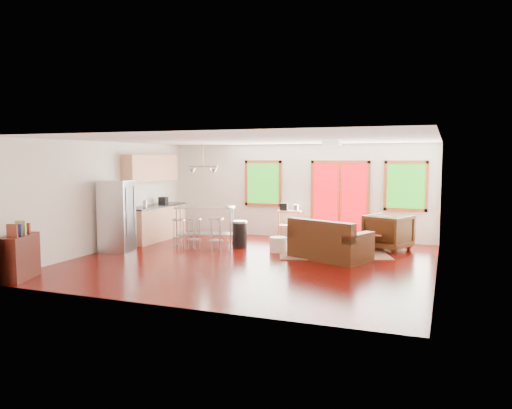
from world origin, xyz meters
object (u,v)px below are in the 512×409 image
(armchair, at_px, (388,230))
(coffee_table, at_px, (348,237))
(ottoman, at_px, (321,239))
(kitchen_cart, at_px, (289,214))
(rug, at_px, (331,252))
(refrigerator, at_px, (117,216))
(loveseat, at_px, (329,243))
(island, at_px, (205,218))

(armchair, bearing_deg, coffee_table, 48.98)
(ottoman, distance_m, kitchen_cart, 1.56)
(rug, height_order, refrigerator, refrigerator)
(refrigerator, distance_m, kitchen_cart, 4.61)
(loveseat, bearing_deg, rug, 120.73)
(loveseat, height_order, coffee_table, loveseat)
(loveseat, distance_m, ottoman, 1.51)
(coffee_table, distance_m, island, 3.67)
(ottoman, relative_size, island, 0.38)
(kitchen_cart, bearing_deg, armchair, -16.11)
(armchair, xyz_separation_m, island, (-4.55, -0.72, 0.18))
(coffee_table, bearing_deg, loveseat, -99.85)
(loveseat, bearing_deg, coffee_table, 102.62)
(refrigerator, bearing_deg, loveseat, 0.77)
(ottoman, height_order, kitchen_cart, kitchen_cart)
(loveseat, xyz_separation_m, coffee_table, (0.20, 1.14, -0.00))
(armchair, relative_size, refrigerator, 0.57)
(loveseat, relative_size, armchair, 1.97)
(rug, distance_m, kitchen_cart, 2.28)
(ottoman, xyz_separation_m, island, (-2.95, -0.56, 0.45))
(loveseat, bearing_deg, refrigerator, -146.76)
(loveseat, xyz_separation_m, armchair, (1.09, 1.58, 0.13))
(coffee_table, distance_m, kitchen_cart, 2.24)
(ottoman, relative_size, kitchen_cart, 0.63)
(loveseat, distance_m, armchair, 1.93)
(rug, bearing_deg, kitchen_cart, 134.40)
(rug, height_order, kitchen_cart, kitchen_cart)
(kitchen_cart, bearing_deg, rug, -45.60)
(refrigerator, relative_size, kitchen_cart, 1.72)
(coffee_table, xyz_separation_m, ottoman, (-0.70, 0.28, -0.14))
(loveseat, distance_m, coffee_table, 1.15)
(coffee_table, relative_size, ottoman, 1.85)
(refrigerator, bearing_deg, island, 41.77)
(coffee_table, xyz_separation_m, armchair, (0.90, 0.44, 0.14))
(ottoman, bearing_deg, armchair, 5.94)
(island, distance_m, kitchen_cart, 2.36)
(loveseat, relative_size, kitchen_cart, 1.93)
(rug, xyz_separation_m, kitchen_cart, (-1.53, 1.56, 0.66))
(rug, distance_m, armchair, 1.51)
(ottoman, bearing_deg, island, -169.33)
(coffee_table, distance_m, refrigerator, 5.48)
(ottoman, height_order, island, island)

